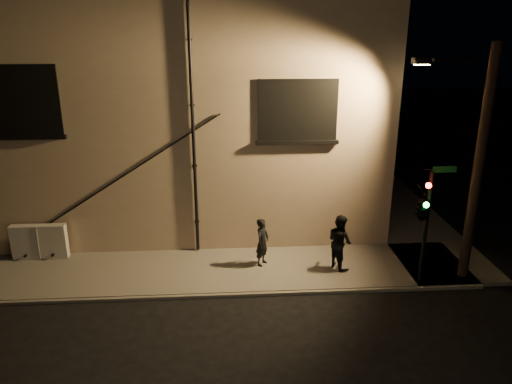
{
  "coord_description": "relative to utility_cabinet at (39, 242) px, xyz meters",
  "views": [
    {
      "loc": [
        -0.84,
        -13.03,
        7.8
      ],
      "look_at": [
        0.16,
        1.8,
        2.63
      ],
      "focal_mm": 35.0,
      "sensor_mm": 36.0,
      "label": 1
    }
  ],
  "objects": [
    {
      "name": "ground",
      "position": [
        7.08,
        -2.7,
        -0.72
      ],
      "size": [
        90.0,
        90.0,
        0.0
      ],
      "primitive_type": "plane",
      "color": "black"
    },
    {
      "name": "sidewalk",
      "position": [
        8.31,
        1.69,
        -0.66
      ],
      "size": [
        21.0,
        16.0,
        0.12
      ],
      "color": "#57534E",
      "rests_on": "ground"
    },
    {
      "name": "building",
      "position": [
        4.08,
        6.29,
        3.69
      ],
      "size": [
        16.2,
        12.23,
        8.8
      ],
      "color": "tan",
      "rests_on": "ground"
    },
    {
      "name": "utility_cabinet",
      "position": [
        0.0,
        0.0,
        0.0
      ],
      "size": [
        1.81,
        0.31,
        1.19
      ],
      "primitive_type": "cube",
      "color": "#B3AFAA",
      "rests_on": "sidewalk"
    },
    {
      "name": "pedestrian_a",
      "position": [
        7.45,
        -0.97,
        0.2
      ],
      "size": [
        0.64,
        0.7,
        1.6
      ],
      "primitive_type": "imported",
      "rotation": [
        0.0,
        0.0,
        1.01
      ],
      "color": "black",
      "rests_on": "sidewalk"
    },
    {
      "name": "pedestrian_b",
      "position": [
        9.92,
        -1.33,
        0.31
      ],
      "size": [
        1.0,
        1.09,
        1.81
      ],
      "primitive_type": "imported",
      "rotation": [
        0.0,
        0.0,
        2.02
      ],
      "color": "black",
      "rests_on": "sidewalk"
    },
    {
      "name": "traffic_signal",
      "position": [
        12.02,
        -2.51,
        1.89
      ],
      "size": [
        1.27,
        2.17,
        3.68
      ],
      "color": "black",
      "rests_on": "sidewalk"
    },
    {
      "name": "streetlamp_pole",
      "position": [
        13.63,
        -2.06,
        3.12
      ],
      "size": [
        2.03,
        1.39,
        7.24
      ],
      "color": "black",
      "rests_on": "ground"
    }
  ]
}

